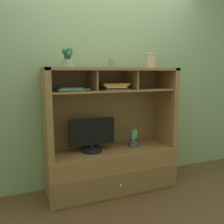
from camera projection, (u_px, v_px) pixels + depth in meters
floor_plane at (112, 189)px, 2.90m from camera, size 6.00×6.00×0.02m
back_wall at (104, 71)px, 2.92m from camera, size 6.00×0.02×2.80m
media_console at (112, 153)px, 2.84m from camera, size 1.51×0.52×1.43m
tv_monitor at (92, 138)px, 2.72m from camera, size 0.53×0.23×0.38m
potted_orchid at (133, 139)px, 2.92m from camera, size 0.14×0.14×0.22m
magazine_stack_left at (114, 86)px, 2.69m from camera, size 0.32×0.29×0.07m
magazine_stack_centre at (70, 89)px, 2.50m from camera, size 0.36×0.30×0.04m
diffuser_bottle at (111, 63)px, 2.68m from camera, size 0.06×0.06×0.24m
potted_succulent at (68, 59)px, 2.47m from camera, size 0.14×0.14×0.21m
ceramic_vase at (151, 61)px, 2.82m from camera, size 0.11×0.11×0.17m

